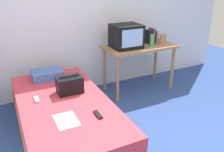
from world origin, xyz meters
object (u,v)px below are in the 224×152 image
(desk, at_px, (139,51))
(picture_frame, at_px, (163,39))
(remote_silver, at_px, (37,99))
(magazine, at_px, (66,120))
(tv, at_px, (126,36))
(pillow, at_px, (47,74))
(book_row, at_px, (151,36))
(handbag, at_px, (70,85))
(water_bottle, at_px, (152,41))
(remote_dark, at_px, (98,115))
(bed, at_px, (66,120))

(desk, height_order, picture_frame, picture_frame)
(remote_silver, bearing_deg, picture_frame, 13.75)
(picture_frame, distance_m, magazine, 2.26)
(picture_frame, xyz_separation_m, remote_silver, (-2.14, -0.52, -0.35))
(tv, height_order, pillow, tv)
(picture_frame, height_order, magazine, picture_frame)
(desk, bearing_deg, remote_silver, -160.45)
(tv, height_order, book_row, tv)
(desk, distance_m, magazine, 1.97)
(tv, bearing_deg, desk, 2.45)
(picture_frame, bearing_deg, handbag, -164.10)
(desk, bearing_deg, magazine, -143.12)
(water_bottle, bearing_deg, handbag, -162.83)
(handbag, bearing_deg, picture_frame, 15.90)
(tv, height_order, remote_silver, tv)
(picture_frame, distance_m, handbag, 1.83)
(tv, distance_m, magazine, 1.81)
(handbag, xyz_separation_m, remote_dark, (0.10, -0.63, -0.09))
(pillow, bearing_deg, desk, 1.55)
(desk, height_order, magazine, desk)
(magazine, bearing_deg, pillow, 87.01)
(tv, distance_m, remote_dark, 1.64)
(water_bottle, relative_size, picture_frame, 1.11)
(book_row, bearing_deg, picture_frame, -53.25)
(book_row, xyz_separation_m, handbag, (-1.62, -0.66, -0.29))
(bed, relative_size, water_bottle, 10.35)
(water_bottle, distance_m, handbag, 1.59)
(bed, bearing_deg, tv, 32.09)
(picture_frame, bearing_deg, magazine, -151.11)
(desk, distance_m, remote_silver, 1.87)
(water_bottle, distance_m, remote_dark, 1.81)
(remote_silver, bearing_deg, pillow, 67.11)
(remote_dark, bearing_deg, magazine, 171.23)
(bed, xyz_separation_m, pillow, (-0.03, 0.74, 0.31))
(desk, relative_size, book_row, 4.68)
(water_bottle, xyz_separation_m, book_row, (0.13, 0.20, 0.01))
(bed, bearing_deg, picture_frame, 19.99)
(book_row, bearing_deg, water_bottle, -123.34)
(bed, bearing_deg, book_row, 25.66)
(tv, height_order, water_bottle, tv)
(tv, xyz_separation_m, magazine, (-1.31, -1.17, -0.45))
(tv, bearing_deg, handbag, -151.96)
(bed, bearing_deg, pillow, 92.05)
(pillow, height_order, magazine, pillow)
(pillow, xyz_separation_m, handbag, (0.15, -0.56, 0.04))
(book_row, distance_m, handbag, 1.77)
(picture_frame, relative_size, pillow, 0.43)
(book_row, bearing_deg, remote_silver, -161.29)
(picture_frame, distance_m, remote_silver, 2.23)
(book_row, relative_size, remote_silver, 1.72)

